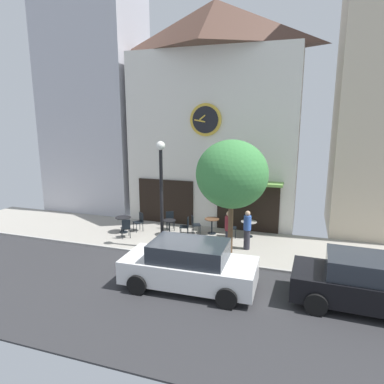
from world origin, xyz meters
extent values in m
cube|color=#9E998E|center=(0.00, 2.14, -0.03)|extent=(26.00, 4.28, 0.05)
cube|color=#2D2D30|center=(0.00, -3.08, -0.03)|extent=(26.00, 6.16, 0.05)
cube|color=#A8A5A0|center=(0.00, 0.02, 0.04)|extent=(26.00, 0.12, 0.08)
cube|color=silver|center=(-0.37, 5.71, 4.36)|extent=(8.61, 2.85, 8.71)
pyramid|color=#4C3328|center=(-0.37, 5.71, 9.90)|extent=(7.75, 4.00, 2.37)
cylinder|color=gold|center=(-0.37, 4.22, 5.35)|extent=(1.56, 0.10, 1.56)
cylinder|color=black|center=(-0.37, 4.16, 5.35)|extent=(1.28, 0.04, 1.28)
cube|color=gold|center=(-0.51, 4.12, 5.45)|extent=(0.31, 0.03, 0.26)
cube|color=gold|center=(-0.64, 4.12, 5.30)|extent=(0.55, 0.03, 0.16)
cube|color=black|center=(-2.52, 4.24, 1.15)|extent=(3.01, 0.10, 2.30)
cube|color=black|center=(1.78, 4.24, 1.15)|extent=(3.01, 0.10, 2.30)
cube|color=#72A84C|center=(2.04, 3.93, 2.45)|extent=(2.75, 0.90, 0.12)
cube|color=#B2B2BC|center=(-7.76, 6.20, 6.27)|extent=(5.51, 3.83, 12.55)
cylinder|color=black|center=(-1.23, 0.75, 0.18)|extent=(0.32, 0.32, 0.36)
cylinder|color=black|center=(-1.23, 0.75, 2.08)|extent=(0.14, 0.14, 4.16)
sphere|color=white|center=(-1.23, 0.75, 4.34)|extent=(0.36, 0.36, 0.36)
cylinder|color=brown|center=(1.65, 0.88, 1.17)|extent=(0.20, 0.20, 2.34)
ellipsoid|color=#3D8442|center=(1.65, 0.88, 3.31)|extent=(2.79, 2.51, 2.65)
cylinder|color=black|center=(-3.85, 2.08, 0.37)|extent=(0.07, 0.07, 0.75)
cylinder|color=black|center=(-3.85, 2.08, 0.01)|extent=(0.40, 0.40, 0.03)
cylinder|color=black|center=(-3.85, 2.08, 0.75)|extent=(0.74, 0.74, 0.03)
cylinder|color=black|center=(-1.59, 2.42, 0.36)|extent=(0.07, 0.07, 0.72)
cylinder|color=black|center=(-1.59, 2.42, 0.01)|extent=(0.40, 0.40, 0.03)
cylinder|color=black|center=(-1.59, 2.42, 0.72)|extent=(0.61, 0.61, 0.03)
cylinder|color=black|center=(0.26, 3.25, 0.36)|extent=(0.07, 0.07, 0.73)
cylinder|color=black|center=(0.26, 3.25, 0.01)|extent=(0.40, 0.40, 0.03)
cylinder|color=brown|center=(0.26, 3.25, 0.73)|extent=(0.69, 0.69, 0.03)
cylinder|color=black|center=(2.00, 3.37, 0.36)|extent=(0.07, 0.07, 0.73)
cylinder|color=black|center=(2.00, 3.37, 0.01)|extent=(0.40, 0.40, 0.03)
cylinder|color=gray|center=(2.00, 3.37, 0.73)|extent=(0.73, 0.73, 0.03)
cube|color=black|center=(-1.83, 3.15, 0.45)|extent=(0.55, 0.55, 0.04)
cube|color=black|center=(-1.93, 3.31, 0.68)|extent=(0.35, 0.23, 0.45)
cylinder|color=black|center=(-1.90, 2.92, 0.23)|extent=(0.03, 0.03, 0.45)
cylinder|color=black|center=(-1.60, 3.09, 0.23)|extent=(0.03, 0.03, 0.45)
cylinder|color=black|center=(-2.07, 3.21, 0.23)|extent=(0.03, 0.03, 0.45)
cylinder|color=black|center=(-1.77, 3.38, 0.23)|extent=(0.03, 0.03, 0.45)
cube|color=black|center=(-3.27, 2.50, 0.45)|extent=(0.56, 0.56, 0.04)
cube|color=black|center=(-3.16, 2.64, 0.68)|extent=(0.33, 0.26, 0.45)
cylinder|color=black|center=(-3.51, 2.46, 0.23)|extent=(0.03, 0.03, 0.45)
cylinder|color=black|center=(-3.24, 2.26, 0.23)|extent=(0.03, 0.03, 0.45)
cylinder|color=black|center=(-3.30, 2.73, 0.23)|extent=(0.03, 0.03, 0.45)
cylinder|color=black|center=(-3.03, 2.53, 0.23)|extent=(0.03, 0.03, 0.45)
cube|color=black|center=(1.27, 3.07, 0.45)|extent=(0.47, 0.47, 0.04)
cube|color=black|center=(1.10, 3.04, 0.68)|extent=(0.11, 0.38, 0.45)
cylinder|color=black|center=(1.47, 2.94, 0.23)|extent=(0.03, 0.03, 0.45)
cylinder|color=black|center=(1.41, 3.27, 0.23)|extent=(0.03, 0.03, 0.45)
cylinder|color=black|center=(1.14, 2.87, 0.23)|extent=(0.03, 0.03, 0.45)
cylinder|color=black|center=(1.08, 3.21, 0.23)|extent=(0.03, 0.03, 0.45)
cube|color=black|center=(-0.89, 2.53, 0.45)|extent=(0.48, 0.48, 0.04)
cube|color=black|center=(-0.71, 2.57, 0.68)|extent=(0.12, 0.38, 0.45)
cylinder|color=black|center=(-1.09, 2.65, 0.23)|extent=(0.03, 0.03, 0.45)
cylinder|color=black|center=(-1.02, 2.32, 0.23)|extent=(0.03, 0.03, 0.45)
cylinder|color=black|center=(-0.76, 2.73, 0.23)|extent=(0.03, 0.03, 0.45)
cylinder|color=black|center=(-0.69, 2.40, 0.23)|extent=(0.03, 0.03, 0.45)
cube|color=black|center=(-3.39, 1.47, 0.45)|extent=(0.56, 0.56, 0.04)
cube|color=black|center=(-3.27, 1.33, 0.68)|extent=(0.32, 0.27, 0.45)
cylinder|color=black|center=(-3.36, 1.71, 0.23)|extent=(0.03, 0.03, 0.45)
cylinder|color=black|center=(-3.62, 1.50, 0.23)|extent=(0.03, 0.03, 0.45)
cylinder|color=black|center=(-3.15, 1.45, 0.23)|extent=(0.03, 0.03, 0.45)
cylinder|color=black|center=(-3.41, 1.23, 0.23)|extent=(0.03, 0.03, 0.45)
cube|color=black|center=(-0.44, 2.98, 0.45)|extent=(0.54, 0.54, 0.04)
cube|color=black|center=(-0.60, 2.90, 0.68)|extent=(0.21, 0.36, 0.45)
cylinder|color=black|center=(-0.22, 2.90, 0.23)|extent=(0.03, 0.03, 0.45)
cylinder|color=black|center=(-0.37, 3.21, 0.23)|extent=(0.03, 0.03, 0.45)
cylinder|color=black|center=(-0.52, 2.75, 0.23)|extent=(0.03, 0.03, 0.45)
cylinder|color=black|center=(-0.67, 3.05, 0.23)|extent=(0.03, 0.03, 0.45)
cylinder|color=#2D2D38|center=(1.45, 1.50, 0.42)|extent=(0.35, 0.35, 0.85)
cylinder|color=maroon|center=(1.45, 1.50, 1.15)|extent=(0.43, 0.43, 0.60)
sphere|color=tan|center=(1.45, 1.50, 1.56)|extent=(0.22, 0.22, 0.22)
cylinder|color=#2D2D38|center=(2.17, 1.80, 0.42)|extent=(0.36, 0.36, 0.85)
cylinder|color=#3359B2|center=(2.17, 1.80, 1.15)|extent=(0.44, 0.44, 0.60)
sphere|color=tan|center=(2.17, 1.80, 1.56)|extent=(0.22, 0.22, 0.22)
cube|color=white|center=(0.94, -2.12, 0.60)|extent=(4.34, 1.90, 0.75)
cube|color=#262B33|center=(0.94, -2.12, 1.25)|extent=(2.45, 1.64, 0.60)
cylinder|color=black|center=(2.38, -2.98, 0.32)|extent=(0.65, 0.24, 0.64)
cylinder|color=black|center=(2.34, -1.19, 0.32)|extent=(0.65, 0.24, 0.64)
cylinder|color=black|center=(-0.46, -3.05, 0.32)|extent=(0.65, 0.24, 0.64)
cylinder|color=black|center=(-0.50, -1.25, 0.32)|extent=(0.65, 0.24, 0.64)
cube|color=black|center=(6.27, -1.67, 0.60)|extent=(4.36, 1.96, 0.75)
cube|color=#262B33|center=(6.27, -1.67, 1.25)|extent=(2.46, 1.67, 0.60)
cylinder|color=black|center=(4.82, -2.51, 0.32)|extent=(0.65, 0.24, 0.64)
cylinder|color=black|center=(4.89, -0.72, 0.32)|extent=(0.65, 0.24, 0.64)
camera|label=1|loc=(4.25, -11.80, 5.38)|focal=31.85mm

